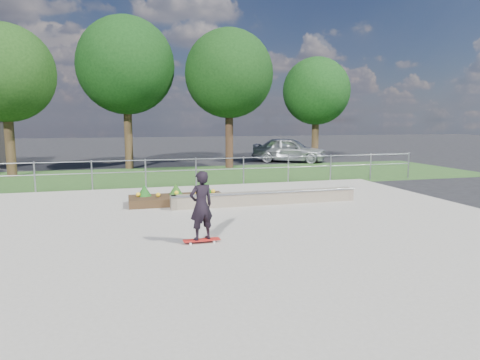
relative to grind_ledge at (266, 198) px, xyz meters
name	(u,v)px	position (x,y,z in m)	size (l,w,h in m)	color
ground	(249,234)	(-1.49, -3.10, -0.26)	(120.00, 120.00, 0.00)	black
grass_verge	(184,176)	(-1.49, 7.90, -0.25)	(30.00, 8.00, 0.02)	#26481C
concrete_slab	(249,233)	(-1.49, -3.10, -0.23)	(15.00, 15.00, 0.06)	gray
fence	(196,168)	(-1.49, 4.40, 0.51)	(20.06, 0.06, 1.20)	gray
tree_far_left	(5,73)	(-9.49, 9.90, 4.59)	(4.55, 4.55, 7.15)	#322314
tree_mid_left	(126,66)	(-3.99, 11.90, 5.34)	(5.25, 5.25, 8.25)	#342415
tree_mid_right	(229,74)	(1.51, 10.90, 4.97)	(4.90, 4.90, 7.70)	black
tree_far_right	(316,91)	(7.51, 12.40, 4.21)	(4.20, 4.20, 6.60)	#302213
grind_ledge	(266,198)	(0.00, 0.00, 0.00)	(6.00, 0.44, 0.43)	#695E4E
planter_bed	(177,198)	(-2.70, 0.90, -0.02)	(3.00, 1.20, 0.61)	black
skateboarder	(201,206)	(-2.74, -3.74, 0.62)	(0.80, 0.51, 1.58)	silver
parked_car	(289,150)	(6.07, 13.18, 0.54)	(1.90, 4.71, 1.61)	#A9ADB3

